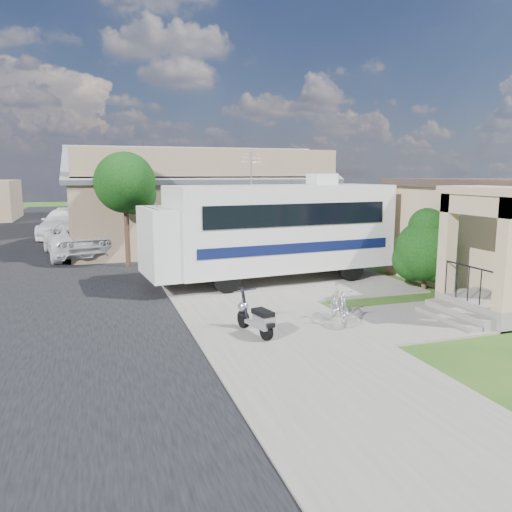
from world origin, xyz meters
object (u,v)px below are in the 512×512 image
object	(u,v)px
bicycle	(339,306)
van	(65,223)
shrub	(426,248)
scooter	(257,318)
pickup_truck	(77,239)
motorhome	(272,228)
garden_hose	(435,308)

from	to	relation	value
bicycle	van	world-z (taller)	van
shrub	scooter	distance (m)	7.36
bicycle	pickup_truck	distance (m)	14.70
pickup_truck	bicycle	bearing A→B (deg)	107.47
shrub	scooter	xyz separation A→B (m)	(-6.70, -2.91, -0.91)
bicycle	pickup_truck	xyz separation A→B (m)	(-6.45, 13.20, 0.33)
scooter	pickup_truck	size ratio (longest dim) A/B	0.26
shrub	scooter	size ratio (longest dim) A/B	1.77
bicycle	pickup_truck	size ratio (longest dim) A/B	0.27
motorhome	bicycle	distance (m)	5.48
motorhome	shrub	xyz separation A→B (m)	(4.31, -2.70, -0.52)
shrub	van	xyz separation A→B (m)	(-11.77, 18.03, -0.54)
van	garden_hose	size ratio (longest dim) A/B	14.30
motorhome	scooter	bearing A→B (deg)	-118.60
shrub	pickup_truck	world-z (taller)	shrub
bicycle	van	xyz separation A→B (m)	(-7.33, 20.63, 0.36)
motorhome	van	size ratio (longest dim) A/B	1.55
shrub	van	world-z (taller)	shrub
motorhome	pickup_truck	xyz separation A→B (m)	(-6.58, 7.91, -1.08)
pickup_truck	van	size ratio (longest dim) A/B	1.01
motorhome	garden_hose	bearing A→B (deg)	-64.91
van	garden_hose	xyz separation A→B (m)	(10.42, -20.33, -0.73)
bicycle	garden_hose	size ratio (longest dim) A/B	3.92
shrub	pickup_truck	size ratio (longest dim) A/B	0.47
garden_hose	bicycle	bearing A→B (deg)	-174.51
scooter	garden_hose	distance (m)	5.40
motorhome	bicycle	world-z (taller)	motorhome
motorhome	bicycle	bearing A→B (deg)	-96.95
bicycle	garden_hose	xyz separation A→B (m)	(3.09, 0.30, -0.38)
bicycle	scooter	bearing A→B (deg)	-160.22
shrub	bicycle	size ratio (longest dim) A/B	1.71
scooter	motorhome	bearing A→B (deg)	54.73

